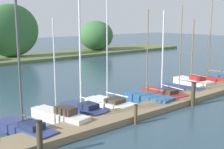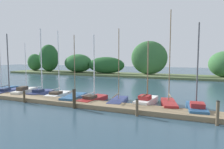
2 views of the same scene
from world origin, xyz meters
TOP-DOWN VIEW (x-y plane):
  - dock_pier at (0.00, 11.00)m, footprint 28.99×1.80m
  - sailboat_2 at (-7.58, 12.45)m, footprint 1.69×4.06m
  - sailboat_3 at (-5.45, 12.87)m, footprint 1.70×4.02m
  - sailboat_4 at (-3.59, 13.23)m, footprint 1.42×3.59m
  - sailboat_5 at (-1.45, 13.36)m, footprint 1.78×3.66m
  - sailboat_6 at (1.14, 12.42)m, footprint 1.68×3.67m
  - sailboat_7 at (3.03, 12.63)m, footprint 1.54×3.94m
  - sailboat_8 at (5.39, 12.91)m, footprint 1.51×3.78m
  - sailboat_9 at (7.81, 13.45)m, footprint 1.52×3.74m
  - sailboat_10 at (9.71, 13.08)m, footprint 1.70×3.43m
  - mooring_piling_1 at (-8.18, 9.71)m, footprint 0.28×0.28m
  - mooring_piling_2 at (-2.52, 9.89)m, footprint 0.21×0.21m
  - mooring_piling_3 at (2.73, 9.94)m, footprint 0.31×0.31m

SIDE VIEW (x-z plane):
  - dock_pier at x=0.00m, z-range 0.00..0.35m
  - sailboat_8 at x=5.39m, z-range -3.03..3.54m
  - sailboat_5 at x=-1.45m, z-range -3.11..3.68m
  - sailboat_6 at x=1.14m, z-range -2.78..3.37m
  - sailboat_7 at x=3.03m, z-range -2.73..3.39m
  - sailboat_10 at x=9.71m, z-range -3.55..4.26m
  - sailboat_3 at x=-5.45m, z-range -2.42..3.16m
  - sailboat_9 at x=7.81m, z-range -2.37..3.11m
  - sailboat_2 at x=-7.58m, z-range -2.93..3.72m
  - sailboat_4 at x=-3.59m, z-range -3.14..3.95m
  - mooring_piling_2 at x=-2.52m, z-range 0.01..1.10m
  - mooring_piling_1 at x=-8.18m, z-range 0.01..1.56m
  - mooring_piling_3 at x=2.73m, z-range 0.01..1.56m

